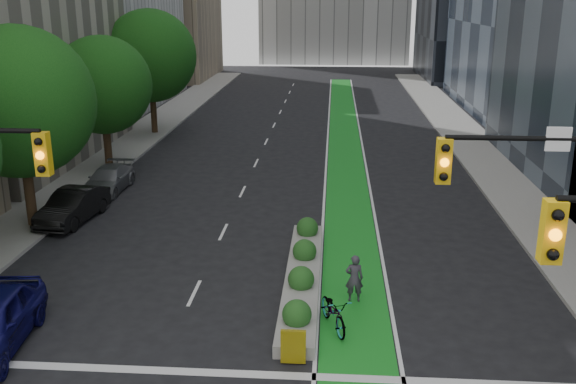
# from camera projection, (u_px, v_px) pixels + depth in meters

# --- Properties ---
(sidewalk_left) EXTENTS (3.60, 90.00, 0.15)m
(sidewalk_left) POSITION_uv_depth(u_px,v_px,m) (113.00, 155.00, 40.88)
(sidewalk_left) COLOR gray
(sidewalk_left) RESTS_ON ground
(sidewalk_right) EXTENTS (3.60, 90.00, 0.15)m
(sidewalk_right) POSITION_uv_depth(u_px,v_px,m) (490.00, 162.00, 39.27)
(sidewalk_right) COLOR gray
(sidewalk_right) RESTS_ON ground
(bike_lane_paint) EXTENTS (2.20, 70.00, 0.01)m
(bike_lane_paint) POSITION_uv_depth(u_px,v_px,m) (345.00, 143.00, 44.66)
(bike_lane_paint) COLOR #188822
(bike_lane_paint) RESTS_ON ground
(tree_mid) EXTENTS (6.40, 6.40, 8.78)m
(tree_mid) POSITION_uv_depth(u_px,v_px,m) (18.00, 102.00, 26.82)
(tree_mid) COLOR black
(tree_mid) RESTS_ON ground
(tree_midfar) EXTENTS (5.60, 5.60, 7.76)m
(tree_midfar) POSITION_uv_depth(u_px,v_px,m) (103.00, 85.00, 36.53)
(tree_midfar) COLOR black
(tree_midfar) RESTS_ON ground
(tree_far) EXTENTS (6.60, 6.60, 9.00)m
(tree_far) POSITION_uv_depth(u_px,v_px,m) (150.00, 56.00, 45.85)
(tree_far) COLOR black
(tree_far) RESTS_ON ground
(median_planter) EXTENTS (1.20, 10.26, 1.10)m
(median_planter) POSITION_uv_depth(u_px,v_px,m) (303.00, 274.00, 22.78)
(median_planter) COLOR gray
(median_planter) RESTS_ON ground
(bicycle) EXTENTS (1.38, 2.22, 1.10)m
(bicycle) POSITION_uv_depth(u_px,v_px,m) (334.00, 312.00, 19.70)
(bicycle) COLOR gray
(bicycle) RESTS_ON ground
(cyclist) EXTENTS (0.63, 0.43, 1.66)m
(cyclist) POSITION_uv_depth(u_px,v_px,m) (354.00, 278.00, 21.35)
(cyclist) COLOR #39343E
(cyclist) RESTS_ON ground
(parked_car_left_mid) EXTENTS (2.08, 4.63, 1.47)m
(parked_car_left_mid) POSITION_uv_depth(u_px,v_px,m) (73.00, 206.00, 28.97)
(parked_car_left_mid) COLOR black
(parked_car_left_mid) RESTS_ON ground
(parked_car_left_far) EXTENTS (1.89, 4.44, 1.28)m
(parked_car_left_far) POSITION_uv_depth(u_px,v_px,m) (108.00, 179.00, 33.50)
(parked_car_left_far) COLOR #5D5F62
(parked_car_left_far) RESTS_ON ground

